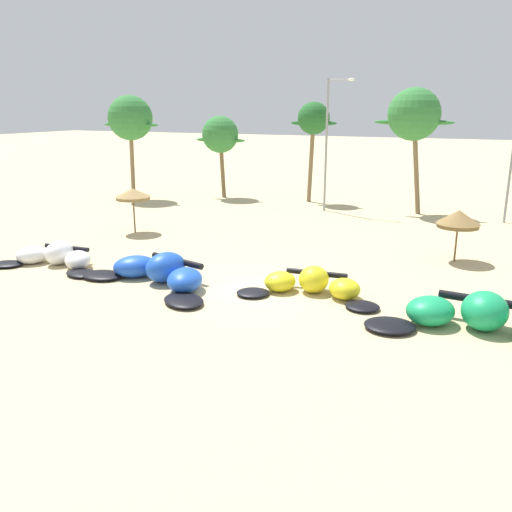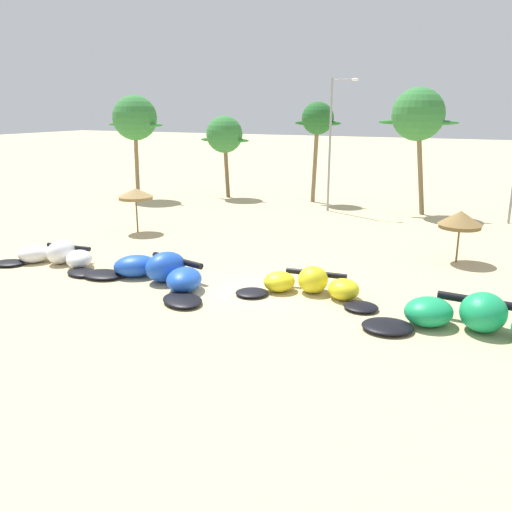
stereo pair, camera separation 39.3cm
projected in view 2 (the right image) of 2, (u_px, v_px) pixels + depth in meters
ground_plane at (253, 290)px, 24.22m from camera, size 260.00×260.00×0.00m
kite_far_left at (57, 256)px, 27.97m from camera, size 6.70×3.34×1.23m
kite_left at (159, 272)px, 25.04m from camera, size 7.88×4.72×1.41m
kite_left_of_center at (311, 285)px, 23.49m from camera, size 6.59×3.19×1.19m
kite_center at (481, 320)px, 19.32m from camera, size 8.40×4.12×1.45m
beach_umbrella_near_van at (136, 194)px, 34.75m from camera, size 2.30×2.30×2.91m
beach_umbrella_middle at (460, 219)px, 27.97m from camera, size 2.26×2.26×2.78m
palm_leftmost at (135, 119)px, 46.71m from camera, size 5.80×3.87×9.02m
palm_left at (224, 135)px, 47.81m from camera, size 4.89×3.26×7.26m
palm_left_of_gap at (318, 120)px, 44.86m from camera, size 4.05×2.70×8.45m
palm_center_left at (418, 115)px, 39.70m from camera, size 5.86×3.91×9.42m
lamppost_west at (332, 139)px, 41.18m from camera, size 2.12×0.24×10.10m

